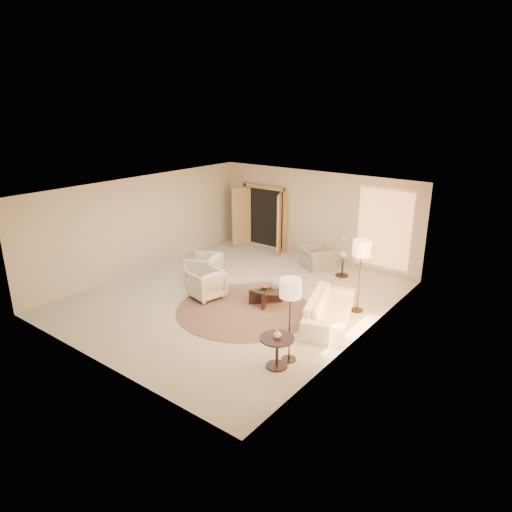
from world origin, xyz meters
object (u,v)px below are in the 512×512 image
Objects in this scene: coffee_table at (266,293)px; bowl at (266,286)px; accent_chair at (315,254)px; end_table at (277,347)px; armchair_left at (203,267)px; floor_lamp_near at (362,251)px; side_table at (343,265)px; floor_lamp_far at (291,292)px; end_vase at (277,334)px; sofa at (329,309)px; armchair_right at (206,282)px; side_vase at (343,253)px.

bowl reaches higher than coffee_table.
accent_chair reaches higher than end_table.
floor_lamp_near is at bearing 81.69° from armchair_left.
floor_lamp_near is at bearing -53.83° from side_table.
accent_chair is at bearing 113.08° from end_table.
floor_lamp_far is 10.38× the size of end_vase.
coffee_table is 0.73× the size of floor_lamp_near.
floor_lamp_near is (0.25, 0.95, 1.19)m from sofa.
accent_chair is at bearing 16.60° from sofa.
armchair_right reaches higher than end_table.
bowl is (0.00, 0.00, 0.20)m from coffee_table.
end_vase is (3.33, -1.58, 0.29)m from armchair_right.
armchair_left is 2.24m from bowl.
accent_chair reaches higher than bowl.
sofa is 1.72× the size of coffee_table.
coffee_table is (1.46, 0.63, -0.14)m from armchair_right.
coffee_table is 0.76× the size of floor_lamp_far.
floor_lamp_far reaches higher than armchair_right.
end_table is at bearing -76.34° from side_vase.
coffee_table is at bearing 127.72° from accent_chair.
bowl is (2.24, -0.10, 0.02)m from armchair_left.
accent_chair is 3.05m from bowl.
sofa is 2.28m from end_vase.
armchair_right is 0.46× the size of floor_lamp_near.
floor_lamp_near is at bearing 126.96° from armchair_right.
armchair_right is 4.00m from floor_lamp_near.
bowl is (-0.64, -2.88, 0.11)m from side_table.
accent_chair reaches higher than sofa.
floor_lamp_near is at bearing 26.22° from coffee_table.
armchair_right reaches higher than side_vase.
coffee_table is at bearing 125.34° from armchair_right.
floor_lamp_near reaches higher than side_table.
armchair_right is at bearing 83.02° from sofa.
floor_lamp_far is (1.93, -1.87, 1.19)m from coffee_table.
accent_chair is (1.10, 3.66, 0.02)m from armchair_right.
side_table is (2.88, 2.78, -0.09)m from armchair_left.
floor_lamp_far is (1.29, -4.75, 1.11)m from side_table.
armchair_right is at bearing 154.70° from end_vase.
sofa is at bearing 92.84° from end_vase.
sofa is 1.77m from coffee_table.
accent_chair is 5.98× the size of end_vase.
end_vase is 5.24m from side_vase.
side_vase is at bearing 161.06° from armchair_right.
accent_chair is 0.75× the size of coffee_table.
end_vase reaches higher than coffee_table.
sofa is at bearing 113.67° from armchair_right.
floor_lamp_near is 7.87× the size of side_vase.
end_table is at bearing -92.55° from floor_lamp_near.
accent_chair reaches higher than side_vase.
armchair_right reaches higher than side_table.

